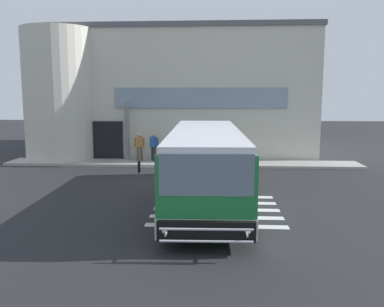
{
  "coord_description": "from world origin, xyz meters",
  "views": [
    {
      "loc": [
        1.98,
        -17.82,
        3.97
      ],
      "look_at": [
        0.95,
        -0.97,
        1.5
      ],
      "focal_mm": 37.51,
      "sensor_mm": 36.0,
      "label": 1
    }
  ],
  "objects_px": {
    "passenger_by_doorway": "(154,145)",
    "safety_bollard_yellow": "(239,161)",
    "bus_main_foreground": "(206,166)",
    "passenger_near_column": "(140,145)",
    "entry_support_column": "(127,131)"
  },
  "relations": [
    {
      "from": "passenger_by_doorway",
      "to": "safety_bollard_yellow",
      "type": "xyz_separation_m",
      "value": [
        4.83,
        -1.54,
        -0.66
      ]
    },
    {
      "from": "passenger_by_doorway",
      "to": "safety_bollard_yellow",
      "type": "relative_size",
      "value": 1.86
    },
    {
      "from": "safety_bollard_yellow",
      "to": "bus_main_foreground",
      "type": "bearing_deg",
      "value": -103.65
    },
    {
      "from": "passenger_near_column",
      "to": "entry_support_column",
      "type": "bearing_deg",
      "value": 153.25
    },
    {
      "from": "passenger_near_column",
      "to": "passenger_by_doorway",
      "type": "bearing_deg",
      "value": 9.82
    },
    {
      "from": "passenger_near_column",
      "to": "bus_main_foreground",
      "type": "bearing_deg",
      "value": -63.12
    },
    {
      "from": "bus_main_foreground",
      "to": "passenger_by_doorway",
      "type": "distance_m",
      "value": 8.75
    },
    {
      "from": "entry_support_column",
      "to": "passenger_by_doorway",
      "type": "height_order",
      "value": "entry_support_column"
    },
    {
      "from": "bus_main_foreground",
      "to": "safety_bollard_yellow",
      "type": "bearing_deg",
      "value": 76.35
    },
    {
      "from": "entry_support_column",
      "to": "passenger_by_doorway",
      "type": "xyz_separation_m",
      "value": [
        1.62,
        -0.26,
        -0.73
      ]
    },
    {
      "from": "safety_bollard_yellow",
      "to": "passenger_by_doorway",
      "type": "bearing_deg",
      "value": 162.35
    },
    {
      "from": "entry_support_column",
      "to": "safety_bollard_yellow",
      "type": "distance_m",
      "value": 6.84
    },
    {
      "from": "passenger_by_doorway",
      "to": "safety_bollard_yellow",
      "type": "height_order",
      "value": "passenger_by_doorway"
    },
    {
      "from": "entry_support_column",
      "to": "passenger_by_doorway",
      "type": "distance_m",
      "value": 1.79
    },
    {
      "from": "bus_main_foreground",
      "to": "safety_bollard_yellow",
      "type": "height_order",
      "value": "bus_main_foreground"
    }
  ]
}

